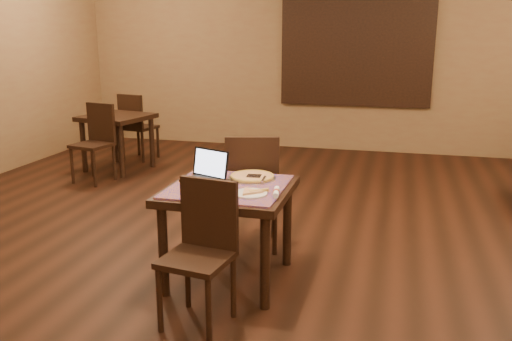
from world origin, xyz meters
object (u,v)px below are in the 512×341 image
(chair_main_near, at_px, (202,244))
(pizza_pan, at_px, (252,178))
(tiled_table, at_px, (229,199))
(other_table_b_chair_far, at_px, (136,123))
(laptop, at_px, (208,173))
(other_table_b, at_px, (117,124))
(other_table_b_chair_near, at_px, (96,138))
(chair_main_far, at_px, (252,186))

(chair_main_near, height_order, pizza_pan, chair_main_near)
(tiled_table, bearing_deg, pizza_pan, 63.51)
(chair_main_near, height_order, other_table_b_chair_far, other_table_b_chair_far)
(laptop, bearing_deg, other_table_b, 151.28)
(tiled_table, height_order, other_table_b_chair_near, other_table_b_chair_near)
(chair_main_near, distance_m, other_table_b_chair_far, 4.84)
(chair_main_far, relative_size, other_table_b_chair_far, 1.05)
(pizza_pan, bearing_deg, other_table_b_chair_near, 141.53)
(other_table_b, height_order, other_table_b_chair_near, other_table_b_chair_near)
(chair_main_near, bearing_deg, other_table_b_chair_far, 130.42)
(chair_main_far, height_order, pizza_pan, chair_main_far)
(other_table_b_chair_near, bearing_deg, laptop, -32.23)
(other_table_b_chair_far, bearing_deg, tiled_table, 137.81)
(other_table_b, relative_size, other_table_b_chair_far, 0.97)
(laptop, bearing_deg, pizza_pan, 44.57)
(laptop, height_order, pizza_pan, laptop)
(tiled_table, xyz_separation_m, other_table_b_chair_far, (-2.55, 3.49, -0.10))
(laptop, relative_size, pizza_pan, 1.07)
(other_table_b, bearing_deg, laptop, -38.61)
(tiled_table, xyz_separation_m, other_table_b, (-2.53, 2.91, -0.02))
(chair_main_far, xyz_separation_m, laptop, (-0.22, -0.51, 0.24))
(chair_main_near, relative_size, other_table_b, 0.99)
(chair_main_far, relative_size, other_table_b_chair_near, 1.05)
(pizza_pan, height_order, other_table_b, pizza_pan)
(pizza_pan, height_order, other_table_b_chair_far, other_table_b_chair_far)
(chair_main_far, distance_m, other_table_b, 3.44)
(tiled_table, xyz_separation_m, chair_main_near, (0.01, -0.62, -0.12))
(tiled_table, distance_m, pizza_pan, 0.29)
(chair_main_far, bearing_deg, other_table_b, -56.21)
(chair_main_near, distance_m, pizza_pan, 0.89)
(tiled_table, bearing_deg, other_table_b_chair_far, 126.20)
(tiled_table, xyz_separation_m, chair_main_far, (0.02, 0.61, -0.07))
(other_table_b_chair_far, bearing_deg, chair_main_far, 143.44)
(chair_main_near, bearing_deg, other_table_b, 134.26)
(pizza_pan, xyz_separation_m, other_table_b_chair_far, (-2.67, 3.25, -0.21))
(chair_main_near, relative_size, chair_main_far, 0.92)
(other_table_b_chair_near, distance_m, other_table_b_chair_far, 1.16)
(tiled_table, distance_m, other_table_b_chair_far, 4.32)
(chair_main_near, bearing_deg, other_table_b_chair_near, 139.06)
(laptop, distance_m, other_table_b, 3.65)
(other_table_b, relative_size, other_table_b_chair_near, 0.97)
(tiled_table, relative_size, other_table_b_chair_far, 0.93)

